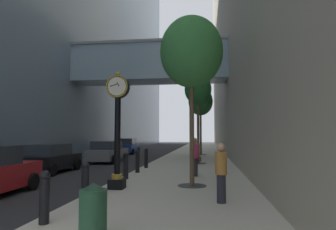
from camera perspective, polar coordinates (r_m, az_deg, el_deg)
name	(u,v)px	position (r m, az deg, el deg)	size (l,w,h in m)	color
ground_plane	(167,156)	(30.35, -0.16, -7.70)	(110.00, 110.00, 0.00)	#262628
sidewalk_right	(197,153)	(33.10, 5.51, -7.23)	(5.74, 80.00, 0.14)	beige
building_block_left	(70,0)	(39.99, -18.12, 19.97)	(22.69, 80.00, 36.21)	slate
street_clock	(118,124)	(11.18, -9.56, -1.66)	(0.84, 0.55, 4.29)	black
bollard_nearest	(45,196)	(7.37, -22.39, -14.01)	(0.23, 0.23, 1.16)	black
bollard_second	(85,180)	(9.36, -15.43, -11.89)	(0.23, 0.23, 1.16)	black
bollard_fourth	(126,165)	(13.59, -7.99, -9.40)	(0.23, 0.23, 1.16)	black
bollard_fifth	(137,161)	(15.75, -5.81, -8.63)	(0.23, 0.23, 1.16)	black
bollard_sixth	(146,157)	(17.94, -4.17, -8.04)	(0.23, 0.23, 1.16)	black
street_tree_near	(191,53)	(12.08, 4.46, 11.73)	(2.46, 2.46, 6.62)	#333335
street_tree_mid_near	(198,90)	(20.84, 5.71, 4.68)	(1.84, 1.84, 6.13)	#333335
street_tree_mid_far	(201,102)	(29.76, 6.20, 2.50)	(2.39, 2.39, 6.59)	#333335
trash_bin	(93,210)	(6.10, -14.04, -17.09)	(0.53, 0.53, 1.05)	#234C33
pedestrian_walking	(195,156)	(14.38, 5.18, -7.72)	(0.52, 0.45, 1.80)	#23232D
pedestrian_by_clock	(221,171)	(8.94, 10.04, -10.42)	(0.48, 0.48, 1.71)	#23232D
car_grey_near	(108,152)	(23.50, -11.36, -6.87)	(2.21, 4.53, 1.61)	slate
car_black_mid	(51,159)	(17.96, -21.40, -7.73)	(2.00, 4.19, 1.57)	black
car_blue_far	(127,146)	(33.32, -7.75, -5.91)	(2.16, 4.20, 1.68)	navy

